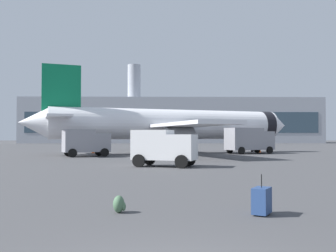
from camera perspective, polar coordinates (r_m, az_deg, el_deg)
airplane_at_gate at (r=47.75m, az=0.16°, el=0.21°), size 34.88×31.87×10.50m
service_truck at (r=40.96m, az=-12.41°, el=-2.31°), size 5.28×4.05×2.90m
fuel_truck at (r=47.83m, az=12.22°, el=-2.01°), size 6.46×4.57×3.20m
cargo_van at (r=26.62m, az=-0.68°, el=-3.09°), size 4.81×3.48×2.60m
safety_cone_near at (r=49.35m, az=-11.32°, el=-3.65°), size 0.44×0.44×0.72m
safety_cone_mid at (r=56.49m, az=-10.40°, el=-3.39°), size 0.44×0.44×0.73m
safety_cone_far at (r=51.86m, az=13.76°, el=-3.52°), size 0.44×0.44×0.75m
rolling_suitcase at (r=10.71m, az=14.06°, el=-10.93°), size 0.67×0.75×1.10m
traveller_backpack at (r=10.80m, az=-7.42°, el=-11.74°), size 0.36×0.40×0.48m
terminal_building at (r=127.79m, az=0.49°, el=0.76°), size 97.22×20.72×26.64m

